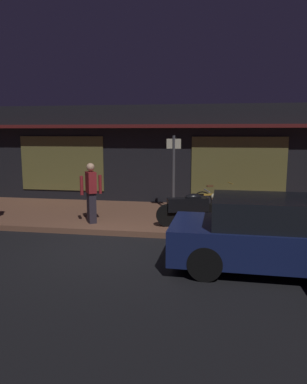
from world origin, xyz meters
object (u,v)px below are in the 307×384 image
at_px(parked_car_near, 276,234).
at_px(bicycle_extra, 217,200).
at_px(person_bystander, 91,192).
at_px(motorcycle, 189,208).
at_px(bicycle_parked, 294,215).
at_px(sign_post, 174,169).

bearing_deg(parked_car_near, bicycle_extra, 103.61).
bearing_deg(person_bystander, motorcycle, 2.75).
height_order(bicycle_parked, parked_car_near, parked_car_near).
relative_size(bicycle_extra, person_bystander, 0.95).
relative_size(motorcycle, bicycle_parked, 1.17).
bearing_deg(person_bystander, bicycle_extra, 31.49).
height_order(motorcycle, parked_car_near, parked_car_near).
relative_size(bicycle_extra, sign_post, 0.66).
distance_m(bicycle_parked, person_bystander, 5.43).
xyz_separation_m(bicycle_extra, sign_post, (-1.36, -0.40, 1.00)).
bearing_deg(sign_post, motorcycle, -69.08).
bearing_deg(bicycle_parked, person_bystander, -177.07).
bearing_deg(parked_car_near, motorcycle, 126.15).
distance_m(bicycle_extra, parked_car_near, 4.64).
distance_m(bicycle_parked, parked_car_near, 2.82).
distance_m(bicycle_parked, sign_post, 3.75).
bearing_deg(bicycle_extra, motorcycle, -110.90).
bearing_deg(bicycle_extra, bicycle_parked, -43.06).
distance_m(bicycle_extra, sign_post, 1.74).
xyz_separation_m(bicycle_parked, sign_post, (-3.32, 1.43, 1.00)).
bearing_deg(bicycle_parked, sign_post, 156.73).
height_order(bicycle_parked, sign_post, sign_post).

